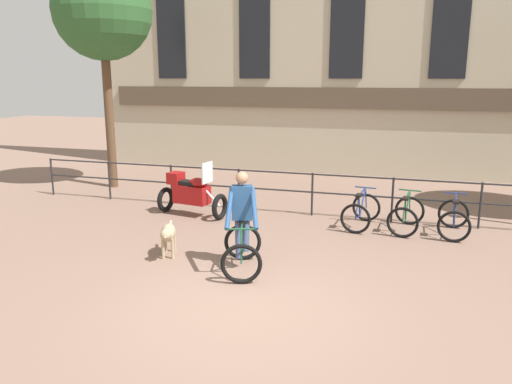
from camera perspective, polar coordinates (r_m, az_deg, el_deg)
ground_plane at (r=7.51m, az=-1.29°, el=-12.96°), size 60.00×60.00×0.00m
canal_railing at (r=12.08m, az=6.46°, el=0.59°), size 15.05×0.05×1.05m
cyclist_with_bike at (r=8.65m, az=-1.60°, el=-3.96°), size 1.00×1.32×1.70m
dog at (r=9.44m, az=-10.03°, el=-4.74°), size 0.47×0.96×0.64m
parked_motorcycle at (r=12.13m, az=-7.42°, el=-0.10°), size 1.78×0.90×1.35m
parked_bicycle_near_lamp at (r=11.37m, az=11.91°, el=-2.22°), size 0.80×1.19×0.86m
parked_bicycle_mid_left at (r=11.33m, az=16.79°, el=-2.55°), size 0.80×1.19×0.86m
parked_bicycle_mid_right at (r=11.38m, az=21.67°, el=-2.86°), size 0.73×1.15×0.86m
tree_canalside_left at (r=15.74m, az=-17.15°, el=19.11°), size 2.82×2.82×6.56m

